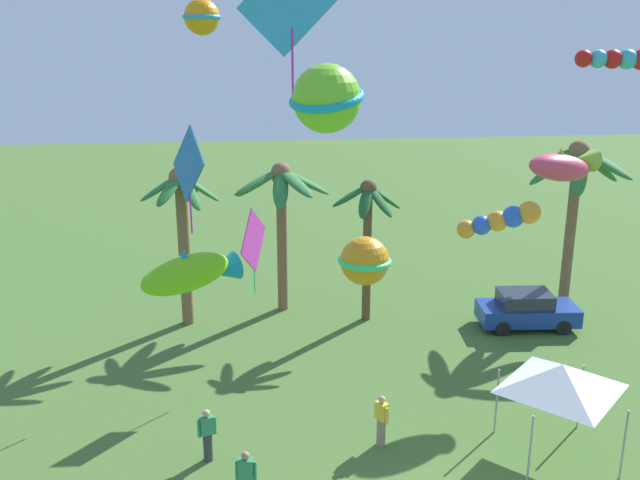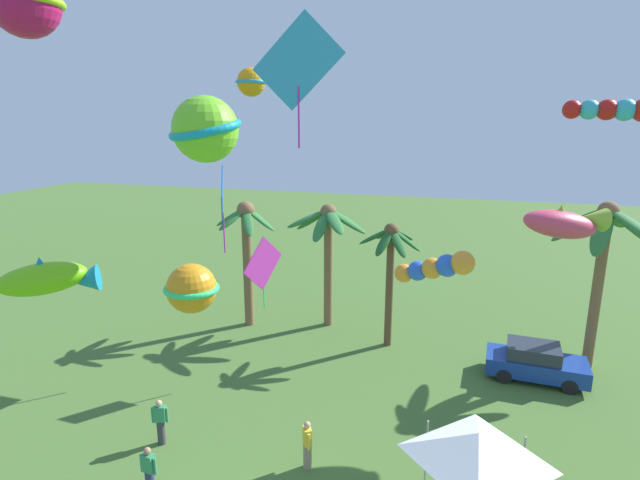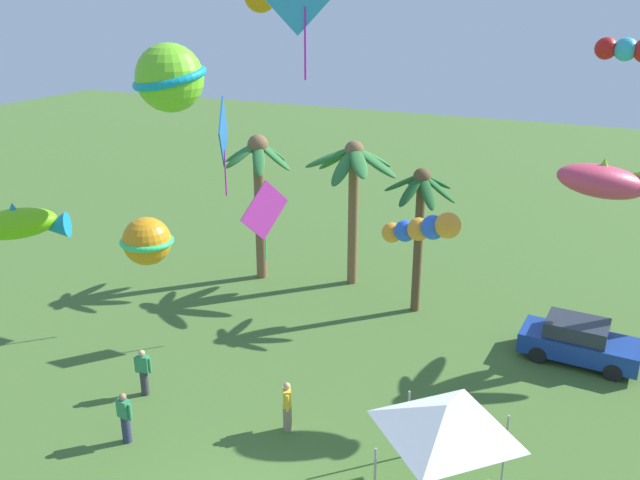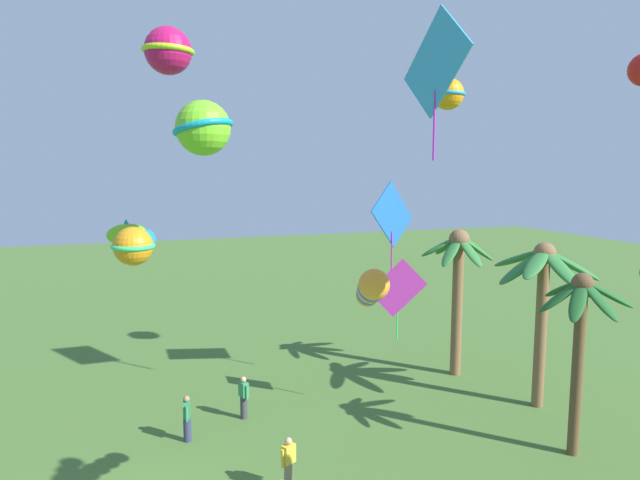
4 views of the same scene
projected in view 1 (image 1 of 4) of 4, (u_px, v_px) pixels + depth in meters
name	position (u px, v px, depth m)	size (l,w,h in m)	color
palm_tree_0	(368.00, 217.00, 28.69)	(2.89, 2.73, 5.92)	brown
palm_tree_1	(182.00, 212.00, 28.25)	(3.18, 3.27, 6.51)	brown
palm_tree_2	(282.00, 197.00, 29.59)	(4.12, 4.01, 6.39)	brown
palm_tree_3	(576.00, 180.00, 29.53)	(4.19, 4.25, 7.27)	brown
parked_car_0	(527.00, 310.00, 28.98)	(4.00, 1.95, 1.51)	navy
spectator_0	(246.00, 479.00, 18.24)	(0.55, 0.28, 1.59)	#2D3351
spectator_1	(207.00, 435.00, 20.17)	(0.53, 0.34, 1.59)	#38383D
spectator_2	(381.00, 420.00, 20.90)	(0.39, 0.49, 1.59)	gray
festival_tent	(562.00, 377.00, 19.94)	(2.86, 2.86, 2.85)	#9E9EA3
kite_ball_0	(202.00, 17.00, 24.77)	(1.81, 1.81, 1.23)	orange
kite_diamond_1	(253.00, 241.00, 24.34)	(0.89, 1.98, 2.98)	#B52D9C
kite_ball_2	(327.00, 99.00, 16.15)	(2.41, 2.41, 1.56)	#6DCC24
kite_diamond_3	(292.00, 2.00, 22.68)	(3.50, 0.46, 4.91)	#3196D1
kite_fish_5	(191.00, 272.00, 14.83)	(2.32, 1.86, 0.97)	#6AC611
kite_tube_6	(501.00, 220.00, 20.42)	(2.19, 1.17, 1.20)	orange
kite_fish_7	(563.00, 166.00, 25.57)	(3.24, 2.21, 1.39)	#D83D5B
kite_ball_8	(365.00, 261.00, 15.23)	(1.44, 1.44, 1.04)	orange
kite_tube_9	(616.00, 59.00, 22.72)	(2.44, 0.80, 0.66)	red
kite_diamond_10	(188.00, 166.00, 24.16)	(1.24, 2.44, 3.77)	blue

